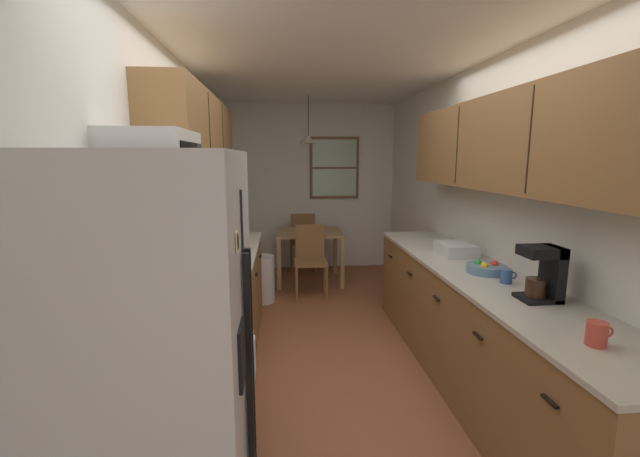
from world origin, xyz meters
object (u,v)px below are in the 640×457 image
Objects in this scene: refrigerator at (155,381)px; dish_rack at (456,249)px; dining_table at (309,239)px; table_serving_bowl at (317,228)px; microwave_over_range at (155,163)px; stove_range at (190,380)px; coffee_maker at (545,272)px; mug_by_coffeemaker at (597,334)px; mug_spare at (507,276)px; trash_bin at (263,279)px; dining_chair_near at (310,257)px; storage_canister at (201,270)px; fruit_bowl at (486,268)px; dining_chair_far at (303,238)px.

refrigerator is 5.18× the size of dish_rack.
refrigerator reaches higher than dining_table.
dining_table is at bearing -140.98° from table_serving_bowl.
microwave_over_range reaches higher than dining_table.
coffee_maker reaches higher than stove_range.
mug_by_coffeemaker is 0.93m from mug_spare.
mug_by_coffeemaker reaches higher than trash_bin.
trash_bin is at bearing 85.67° from refrigerator.
mug_spare is at bearing 26.84° from refrigerator.
dish_rack reaches higher than dining_table.
refrigerator is 3.36m from trash_bin.
microwave_over_range is 3.46× the size of table_serving_bowl.
microwave_over_range is at bearing 178.87° from coffee_maker.
microwave_over_range is 4.59× the size of mug_by_coffeemaker.
stove_range is at bearing -107.83° from dining_chair_near.
storage_canister reaches higher than fruit_bowl.
dish_rack reaches higher than table_serving_bowl.
dining_table is 7.12× the size of mug_by_coffeemaker.
mug_by_coffeemaker is (1.90, 0.09, 0.07)m from refrigerator.
mug_by_coffeemaker is 0.37× the size of dish_rack.
dining_chair_far is 3.62m from storage_canister.
table_serving_bowl is at bearing 107.81° from mug_spare.
refrigerator is at bearing -153.16° from mug_spare.
mug_spare reaches higher than dining_chair_near.
coffee_maker is at bearing -73.04° from dining_chair_far.
coffee_maker is at bearing -71.08° from dining_table.
dish_rack is at bearing 91.59° from coffee_maker.
coffee_maker reaches higher than dish_rack.
dining_chair_far is (0.81, 4.69, -0.38)m from refrigerator.
stove_range reaches higher than dining_table.
coffee_maker is 0.61m from mug_by_coffeemaker.
refrigerator is at bearing -161.63° from coffee_maker.
refrigerator is 3.61m from dining_chair_near.
fruit_bowl is (2.04, 0.06, -0.05)m from storage_canister.
microwave_over_range is 4.26m from dining_chair_far.
storage_canister is at bearing 174.56° from mug_spare.
dining_chair_near is at bearing 107.32° from mug_by_coffeemaker.
table_serving_bowl is (-0.92, 4.09, -0.20)m from mug_by_coffeemaker.
coffee_maker is 3.67m from table_serving_bowl.
mug_by_coffeemaker reaches higher than dining_chair_far.
dining_chair_near is 3.58m from mug_by_coffeemaker.
trash_bin is (-0.56, -1.39, -0.21)m from dining_chair_far.
stove_range is at bearing -171.84° from mug_spare.
storage_canister is at bearing -111.47° from dining_chair_near.
stove_range is 2.90m from dining_chair_near.
refrigerator reaches higher than fruit_bowl.
trash_bin is 2.23m from storage_canister.
storage_canister reaches higher than trash_bin.
stove_range is at bearing -0.03° from microwave_over_range.
mug_spare reaches higher than table_serving_bowl.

